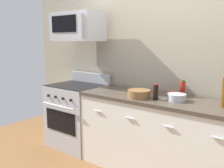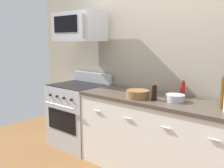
{
  "view_description": "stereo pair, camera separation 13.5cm",
  "coord_description": "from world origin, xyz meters",
  "px_view_note": "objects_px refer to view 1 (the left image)",
  "views": [
    {
      "loc": [
        1.19,
        -2.5,
        1.56
      ],
      "look_at": [
        -0.68,
        -0.05,
        1.02
      ],
      "focal_mm": 39.6,
      "sensor_mm": 36.0,
      "label": 1
    },
    {
      "loc": [
        1.29,
        -2.41,
        1.56
      ],
      "look_at": [
        -0.68,
        -0.05,
        1.02
      ],
      "focal_mm": 39.6,
      "sensor_mm": 36.0,
      "label": 2
    }
  ],
  "objects_px": {
    "bowl_steel_prep": "(176,97)",
    "bottle_hot_sauce_red": "(183,88)",
    "bowl_red_small": "(172,94)",
    "bottle_soy_sauce_dark": "(156,92)",
    "microwave": "(77,27)",
    "bowl_wooden_salad": "(139,93)",
    "range_oven": "(77,115)"
  },
  "relations": [
    {
      "from": "range_oven",
      "to": "bottle_hot_sauce_red",
      "type": "height_order",
      "value": "bottle_hot_sauce_red"
    },
    {
      "from": "bottle_soy_sauce_dark",
      "to": "bowl_red_small",
      "type": "bearing_deg",
      "value": 77.36
    },
    {
      "from": "microwave",
      "to": "bottle_hot_sauce_red",
      "type": "distance_m",
      "value": 1.69
    },
    {
      "from": "microwave",
      "to": "range_oven",
      "type": "bearing_deg",
      "value": -90.29
    },
    {
      "from": "bottle_hot_sauce_red",
      "to": "bowl_steel_prep",
      "type": "bearing_deg",
      "value": -82.98
    },
    {
      "from": "microwave",
      "to": "bowl_steel_prep",
      "type": "distance_m",
      "value": 1.74
    },
    {
      "from": "bottle_soy_sauce_dark",
      "to": "bowl_wooden_salad",
      "type": "height_order",
      "value": "bottle_soy_sauce_dark"
    },
    {
      "from": "range_oven",
      "to": "bottle_soy_sauce_dark",
      "type": "xyz_separation_m",
      "value": [
        1.34,
        -0.12,
        0.54
      ]
    },
    {
      "from": "bowl_wooden_salad",
      "to": "bottle_soy_sauce_dark",
      "type": "bearing_deg",
      "value": 5.63
    },
    {
      "from": "microwave",
      "to": "bottle_soy_sauce_dark",
      "type": "bearing_deg",
      "value": -7.04
    },
    {
      "from": "microwave",
      "to": "bowl_red_small",
      "type": "distance_m",
      "value": 1.63
    },
    {
      "from": "bottle_hot_sauce_red",
      "to": "range_oven",
      "type": "bearing_deg",
      "value": -171.66
    },
    {
      "from": "bowl_red_small",
      "to": "bottle_soy_sauce_dark",
      "type": "bearing_deg",
      "value": -102.64
    },
    {
      "from": "range_oven",
      "to": "bowl_wooden_salad",
      "type": "relative_size",
      "value": 4.1
    },
    {
      "from": "microwave",
      "to": "bottle_soy_sauce_dark",
      "type": "height_order",
      "value": "microwave"
    },
    {
      "from": "bowl_steel_prep",
      "to": "bottle_hot_sauce_red",
      "type": "bearing_deg",
      "value": 97.02
    },
    {
      "from": "bowl_steel_prep",
      "to": "bowl_wooden_salad",
      "type": "height_order",
      "value": "bowl_wooden_salad"
    },
    {
      "from": "bottle_soy_sauce_dark",
      "to": "bowl_steel_prep",
      "type": "relative_size",
      "value": 0.88
    },
    {
      "from": "microwave",
      "to": "bowl_wooden_salad",
      "type": "relative_size",
      "value": 2.85
    },
    {
      "from": "microwave",
      "to": "bottle_soy_sauce_dark",
      "type": "xyz_separation_m",
      "value": [
        1.34,
        -0.17,
        -0.75
      ]
    },
    {
      "from": "bottle_soy_sauce_dark",
      "to": "bowl_red_small",
      "type": "xyz_separation_m",
      "value": [
        0.07,
        0.29,
        -0.06
      ]
    },
    {
      "from": "bowl_red_small",
      "to": "range_oven",
      "type": "bearing_deg",
      "value": -173.03
    },
    {
      "from": "range_oven",
      "to": "microwave",
      "type": "relative_size",
      "value": 1.44
    },
    {
      "from": "bottle_hot_sauce_red",
      "to": "bowl_wooden_salad",
      "type": "bearing_deg",
      "value": -135.46
    },
    {
      "from": "microwave",
      "to": "bowl_steel_prep",
      "type": "height_order",
      "value": "microwave"
    },
    {
      "from": "microwave",
      "to": "bottle_soy_sauce_dark",
      "type": "distance_m",
      "value": 1.55
    },
    {
      "from": "microwave",
      "to": "bottle_hot_sauce_red",
      "type": "xyz_separation_m",
      "value": [
        1.51,
        0.18,
        -0.74
      ]
    },
    {
      "from": "bowl_wooden_salad",
      "to": "bowl_red_small",
      "type": "distance_m",
      "value": 0.41
    },
    {
      "from": "bottle_hot_sauce_red",
      "to": "bottle_soy_sauce_dark",
      "type": "bearing_deg",
      "value": -116.28
    },
    {
      "from": "bottle_hot_sauce_red",
      "to": "bowl_red_small",
      "type": "relative_size",
      "value": 1.72
    },
    {
      "from": "range_oven",
      "to": "bottle_hot_sauce_red",
      "type": "xyz_separation_m",
      "value": [
        1.51,
        0.22,
        0.54
      ]
    },
    {
      "from": "microwave",
      "to": "bottle_hot_sauce_red",
      "type": "relative_size",
      "value": 3.82
    }
  ]
}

